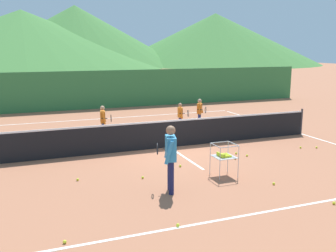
{
  "coord_description": "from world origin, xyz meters",
  "views": [
    {
      "loc": [
        -4.77,
        -12.22,
        3.46
      ],
      "look_at": [
        -0.56,
        -1.32,
        1.06
      ],
      "focal_mm": 41.01,
      "sensor_mm": 36.0,
      "label": 1
    }
  ],
  "objects_px": {
    "student_0": "(103,119)",
    "tennis_ball_10": "(143,177)",
    "student_2": "(200,110)",
    "tennis_ball_5": "(180,166)",
    "tennis_ball_11": "(247,155)",
    "tennis_ball_0": "(65,242)",
    "ball_cart": "(224,155)",
    "tennis_ball_8": "(301,147)",
    "tennis_ball_4": "(236,153)",
    "tennis_ball_6": "(78,180)",
    "tennis_ball_3": "(274,184)",
    "tennis_ball_7": "(178,225)",
    "tennis_ball_9": "(317,147)",
    "instructor": "(170,153)",
    "tennis_ball_1": "(235,158)",
    "tennis_net": "(169,133)",
    "student_1": "(181,114)",
    "tennis_ball_2": "(334,203)"
  },
  "relations": [
    {
      "from": "ball_cart",
      "to": "tennis_ball_8",
      "type": "height_order",
      "value": "ball_cart"
    },
    {
      "from": "student_0",
      "to": "tennis_ball_10",
      "type": "xyz_separation_m",
      "value": [
        0.03,
        -4.9,
        -0.75
      ]
    },
    {
      "from": "tennis_ball_5",
      "to": "tennis_ball_6",
      "type": "xyz_separation_m",
      "value": [
        -3.0,
        -0.12,
        0.0
      ]
    },
    {
      "from": "tennis_net",
      "to": "student_1",
      "type": "relative_size",
      "value": 9.65
    },
    {
      "from": "tennis_ball_5",
      "to": "tennis_ball_7",
      "type": "distance_m",
      "value": 3.85
    },
    {
      "from": "tennis_ball_5",
      "to": "tennis_ball_11",
      "type": "relative_size",
      "value": 1.0
    },
    {
      "from": "tennis_ball_0",
      "to": "tennis_ball_4",
      "type": "bearing_deg",
      "value": 34.0
    },
    {
      "from": "ball_cart",
      "to": "tennis_ball_0",
      "type": "relative_size",
      "value": 13.22
    },
    {
      "from": "tennis_ball_9",
      "to": "tennis_ball_3",
      "type": "bearing_deg",
      "value": -145.4
    },
    {
      "from": "ball_cart",
      "to": "tennis_ball_9",
      "type": "bearing_deg",
      "value": 17.58
    },
    {
      "from": "tennis_ball_0",
      "to": "ball_cart",
      "type": "bearing_deg",
      "value": 26.52
    },
    {
      "from": "instructor",
      "to": "student_0",
      "type": "height_order",
      "value": "instructor"
    },
    {
      "from": "ball_cart",
      "to": "tennis_ball_5",
      "type": "height_order",
      "value": "ball_cart"
    },
    {
      "from": "tennis_ball_4",
      "to": "tennis_ball_10",
      "type": "bearing_deg",
      "value": -161.67
    },
    {
      "from": "tennis_ball_3",
      "to": "tennis_ball_4",
      "type": "bearing_deg",
      "value": 78.04
    },
    {
      "from": "tennis_ball_11",
      "to": "tennis_ball_7",
      "type": "bearing_deg",
      "value": -136.59
    },
    {
      "from": "student_0",
      "to": "tennis_ball_1",
      "type": "relative_size",
      "value": 19.05
    },
    {
      "from": "tennis_ball_10",
      "to": "instructor",
      "type": "bearing_deg",
      "value": -73.73
    },
    {
      "from": "tennis_ball_2",
      "to": "tennis_ball_3",
      "type": "relative_size",
      "value": 1.0
    },
    {
      "from": "tennis_ball_4",
      "to": "tennis_ball_6",
      "type": "bearing_deg",
      "value": -172.01
    },
    {
      "from": "student_0",
      "to": "tennis_ball_2",
      "type": "height_order",
      "value": "student_0"
    },
    {
      "from": "tennis_ball_10",
      "to": "tennis_ball_11",
      "type": "height_order",
      "value": "same"
    },
    {
      "from": "instructor",
      "to": "tennis_ball_8",
      "type": "distance_m",
      "value": 6.23
    },
    {
      "from": "tennis_ball_4",
      "to": "tennis_ball_9",
      "type": "bearing_deg",
      "value": -6.77
    },
    {
      "from": "ball_cart",
      "to": "tennis_ball_4",
      "type": "height_order",
      "value": "ball_cart"
    },
    {
      "from": "tennis_ball_2",
      "to": "tennis_ball_7",
      "type": "height_order",
      "value": "same"
    },
    {
      "from": "tennis_ball_11",
      "to": "tennis_ball_1",
      "type": "bearing_deg",
      "value": -164.17
    },
    {
      "from": "student_2",
      "to": "tennis_ball_0",
      "type": "bearing_deg",
      "value": -128.72
    },
    {
      "from": "tennis_ball_5",
      "to": "tennis_ball_9",
      "type": "height_order",
      "value": "same"
    },
    {
      "from": "instructor",
      "to": "tennis_ball_2",
      "type": "height_order",
      "value": "instructor"
    },
    {
      "from": "tennis_ball_9",
      "to": "tennis_ball_2",
      "type": "bearing_deg",
      "value": -127.82
    },
    {
      "from": "tennis_ball_8",
      "to": "instructor",
      "type": "bearing_deg",
      "value": -159.15
    },
    {
      "from": "tennis_ball_9",
      "to": "instructor",
      "type": "bearing_deg",
      "value": -162.36
    },
    {
      "from": "tennis_ball_2",
      "to": "tennis_ball_11",
      "type": "relative_size",
      "value": 1.0
    },
    {
      "from": "tennis_ball_5",
      "to": "tennis_ball_8",
      "type": "xyz_separation_m",
      "value": [
        4.75,
        0.45,
        0.0
      ]
    },
    {
      "from": "tennis_ball_4",
      "to": "student_1",
      "type": "bearing_deg",
      "value": 94.74
    },
    {
      "from": "tennis_ball_8",
      "to": "tennis_ball_11",
      "type": "xyz_separation_m",
      "value": [
        -2.3,
        -0.2,
        0.0
      ]
    },
    {
      "from": "ball_cart",
      "to": "tennis_ball_0",
      "type": "height_order",
      "value": "ball_cart"
    },
    {
      "from": "tennis_net",
      "to": "tennis_ball_7",
      "type": "height_order",
      "value": "tennis_net"
    },
    {
      "from": "tennis_ball_11",
      "to": "ball_cart",
      "type": "bearing_deg",
      "value": -139.6
    },
    {
      "from": "tennis_ball_9",
      "to": "tennis_ball_7",
      "type": "bearing_deg",
      "value": -151.0
    },
    {
      "from": "tennis_ball_0",
      "to": "tennis_ball_3",
      "type": "xyz_separation_m",
      "value": [
        5.35,
        1.16,
        0.0
      ]
    },
    {
      "from": "instructor",
      "to": "tennis_ball_11",
      "type": "distance_m",
      "value": 4.1
    },
    {
      "from": "student_0",
      "to": "tennis_ball_4",
      "type": "relative_size",
      "value": 19.05
    },
    {
      "from": "tennis_ball_3",
      "to": "tennis_ball_7",
      "type": "height_order",
      "value": "same"
    },
    {
      "from": "student_0",
      "to": "student_2",
      "type": "distance_m",
      "value": 4.45
    },
    {
      "from": "tennis_ball_1",
      "to": "tennis_ball_10",
      "type": "xyz_separation_m",
      "value": [
        -3.27,
        -0.68,
        0.0
      ]
    },
    {
      "from": "tennis_ball_6",
      "to": "instructor",
      "type": "bearing_deg",
      "value": -39.03
    },
    {
      "from": "tennis_ball_9",
      "to": "student_2",
      "type": "bearing_deg",
      "value": 115.51
    },
    {
      "from": "tennis_ball_1",
      "to": "tennis_ball_5",
      "type": "bearing_deg",
      "value": -177.06
    }
  ]
}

